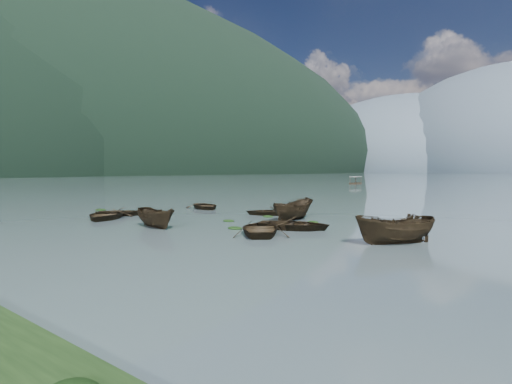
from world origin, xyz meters
The scene contains 21 objects.
ground_plane centered at (0.00, 0.00, 0.00)m, with size 2400.00×2400.00×0.00m, color #506164.
left_ridge_far centered at (-480.00, 250.00, 0.00)m, with size 560.00×1400.00×380.00m, color black.
haze_mtn_a centered at (-260.00, 900.00, 0.00)m, with size 520.00×520.00×280.00m, color #475666.
rowboat_0 centered at (-7.74, 2.39, 0.00)m, with size 3.51×4.92×1.02m, color black.
rowboat_1 centered at (-8.93, 4.73, 0.00)m, with size 2.98×4.17×0.86m, color black.
rowboat_2 centered at (-0.66, 1.86, 0.00)m, with size 1.58×4.20×1.62m, color black.
rowboat_3 centered at (6.49, 4.17, 0.00)m, with size 3.38×4.74×0.98m, color black.
rowboat_4 centered at (7.12, 6.92, 0.00)m, with size 3.39×4.75×0.98m, color black.
rowboat_5 centered at (14.19, 5.76, 0.00)m, with size 1.76×4.68×1.81m, color black.
rowboat_6 centered at (-7.56, 13.30, 0.00)m, with size 3.24×4.53×0.94m, color black.
rowboat_7 centered at (0.94, 12.91, 0.00)m, with size 3.11×4.36×0.90m, color black.
rowboat_8 centered at (4.35, 11.19, 0.00)m, with size 1.79×4.77×1.84m, color black.
weed_clump_0 centered at (-8.19, 2.38, 0.00)m, with size 0.97×0.79×0.21m, color black.
weed_clump_1 centered at (1.07, 7.28, 0.00)m, with size 0.95×0.76×0.21m, color black.
weed_clump_2 centered at (3.98, 4.66, 0.00)m, with size 1.03×0.83×0.22m, color black.
weed_clump_3 centered at (6.40, 10.71, 0.00)m, with size 0.85×0.72×0.19m, color black.
weed_clump_4 centered at (7.87, 7.00, 0.00)m, with size 1.17×0.93×0.24m, color black.
weed_clump_5 centered at (-14.30, 5.85, 0.00)m, with size 1.12×0.91×0.24m, color black.
weed_clump_6 centered at (1.71, 11.43, 0.00)m, with size 0.93×0.78×0.19m, color black.
weed_clump_7 centered at (10.65, 12.97, 0.00)m, with size 1.07×0.85×0.23m, color black.
pontoon_left centered at (-27.80, 94.82, 0.00)m, with size 2.16×5.17×1.98m, color black, non-canonical shape.
Camera 1 is at (21.23, -15.10, 3.87)m, focal length 28.00 mm.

